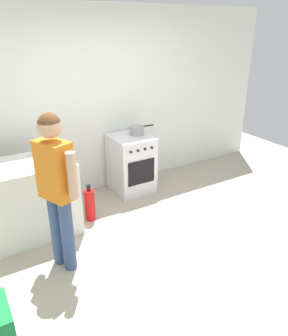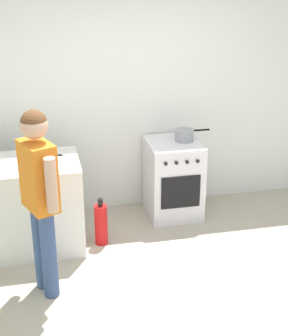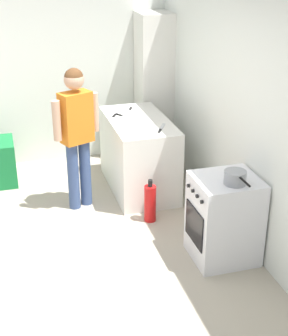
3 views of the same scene
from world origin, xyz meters
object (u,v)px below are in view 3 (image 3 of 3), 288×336
person (77,127)px  knife_chef (161,128)px  knife_bread (129,111)px  oven_left (224,219)px  recycling_crate_lower (2,172)px  recycling_crate_upper (0,152)px  knife_paring (121,115)px  fire_extinguisher (150,203)px  knife_utility (116,114)px  pot (235,177)px  larder_cabinet (154,88)px

person → knife_chef: bearing=83.2°
knife_bread → person: 0.95m
oven_left → recycling_crate_lower: size_ratio=1.63×
knife_bread → knife_chef: size_ratio=1.16×
recycling_crate_upper → knife_paring: bearing=73.2°
knife_paring → knife_chef: (0.57, 0.33, -0.00)m
fire_extinguisher → recycling_crate_lower: 2.13m
knife_paring → knife_utility: (-0.07, -0.04, -0.00)m
knife_bread → knife_utility: (0.06, -0.18, 0.00)m
knife_bread → recycling_crate_lower: 1.81m
pot → fire_extinguisher: size_ratio=0.77×
knife_bread → knife_paring: same height
fire_extinguisher → recycling_crate_lower: fire_extinguisher is taller
knife_paring → recycling_crate_upper: bearing=-106.8°
knife_bread → recycling_crate_upper: (-0.31, -1.61, -0.48)m
recycling_crate_upper → larder_cabinet: size_ratio=0.26×
fire_extinguisher → knife_bread: bearing=176.6°
pot → larder_cabinet: (-2.77, 0.08, 0.09)m
knife_paring → larder_cabinet: size_ratio=0.10×
fire_extinguisher → larder_cabinet: 2.03m
oven_left → pot: (0.12, 0.02, 0.49)m
knife_bread → recycling_crate_lower: bearing=-101.1°
person → recycling_crate_upper: (-0.90, -0.86, -0.55)m
larder_cabinet → knife_chef: bearing=-13.5°
knife_utility → larder_cabinet: 0.98m
knife_chef → knife_paring: bearing=-149.9°
oven_left → pot: 0.50m
oven_left → recycling_crate_upper: size_ratio=1.63×
recycling_crate_lower → knife_bread: bearing=78.9°
fire_extinguisher → knife_utility: bearing=-174.1°
knife_chef → recycling_crate_lower: bearing=-119.4°
knife_chef → recycling_crate_upper: 2.12m
larder_cabinet → fire_extinguisher: bearing=-18.0°
oven_left → recycling_crate_lower: (-2.34, -2.02, -0.29)m
oven_left → person: size_ratio=0.52×
oven_left → fire_extinguisher: size_ratio=1.70×
person → recycling_crate_upper: size_ratio=3.14×
knife_utility → person: (0.53, -0.57, 0.07)m
knife_paring → fire_extinguisher: size_ratio=0.39×
fire_extinguisher → pot: bearing=26.8°
oven_left → fire_extinguisher: bearing=-151.2°
knife_chef → fire_extinguisher: knife_chef is taller
knife_bread → fire_extinguisher: size_ratio=0.67×
knife_paring → knife_bread: bearing=133.2°
knife_chef → larder_cabinet: (-1.33, 0.32, 0.10)m
pot → recycling_crate_lower: bearing=-140.3°
knife_bread → knife_chef: 0.73m
knife_bread → fire_extinguisher: knife_bread is taller
recycling_crate_upper → recycling_crate_lower: bearing=0.0°
person → larder_cabinet: larder_cabinet is taller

